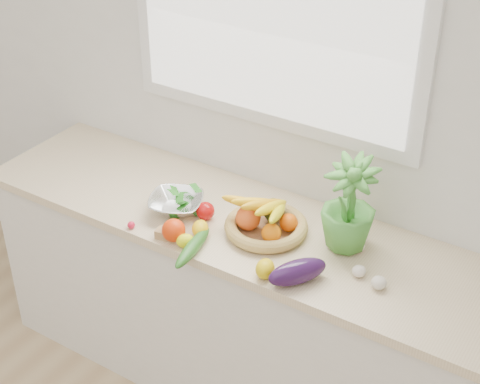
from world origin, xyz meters
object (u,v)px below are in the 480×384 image
Objects in this scene: apple at (205,211)px; potted_herb at (349,203)px; eggplant at (297,272)px; cucumber at (193,247)px; colander_with_spinach at (176,200)px; fruit_basket at (265,222)px.

potted_herb is (0.56, 0.13, 0.16)m from apple.
eggplant reaches higher than apple.
cucumber is 0.29m from colander_with_spinach.
fruit_basket is at bearing 11.21° from colander_with_spinach.
eggplant is 0.33m from potted_herb.
potted_herb is 0.87× the size of fruit_basket.
apple is at bearing 112.85° from cucumber.
potted_herb reaches higher than fruit_basket.
colander_with_spinach is (-0.22, 0.19, 0.03)m from cucumber.
potted_herb is at bearing 79.00° from eggplant.
cucumber is (0.09, -0.21, -0.01)m from apple.
eggplant is at bearing 8.09° from cucumber.
colander_with_spinach is (-0.38, -0.08, 0.01)m from fruit_basket.
fruit_basket reaches higher than eggplant.
colander_with_spinach is at bearing -167.45° from potted_herb.
eggplant is 0.42m from cucumber.
potted_herb is 0.35m from fruit_basket.
potted_herb reaches higher than cucumber.
potted_herb is at bearing 35.96° from cucumber.
apple is 0.27× the size of cucumber.
potted_herb is (0.05, 0.28, 0.16)m from eggplant.
apple is at bearing 163.01° from eggplant.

